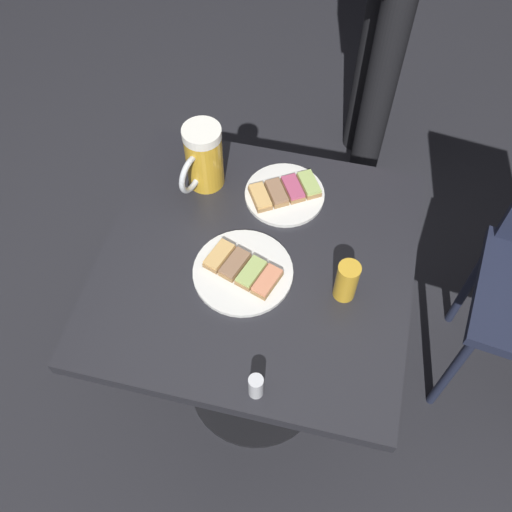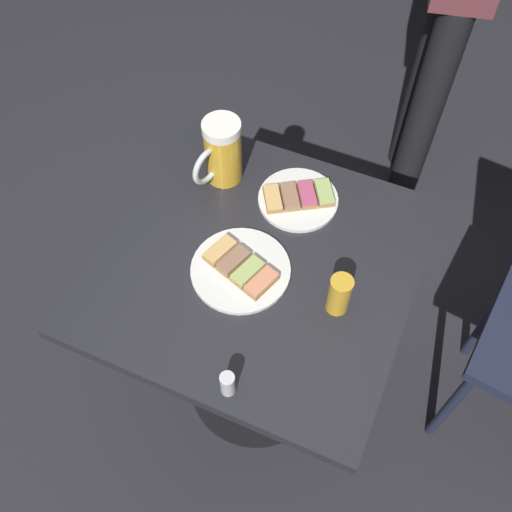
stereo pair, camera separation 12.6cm
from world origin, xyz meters
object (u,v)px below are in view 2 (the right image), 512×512
object	(u,v)px
beer_mug	(222,152)
beer_glass_small	(339,294)
plate_far	(298,198)
salt_shaker	(228,384)
plate_near	(241,269)

from	to	relation	value
beer_mug	beer_glass_small	distance (m)	0.45
plate_far	salt_shaker	world-z (taller)	salt_shaker
plate_near	beer_mug	distance (m)	0.29
plate_far	beer_mug	size ratio (longest dim) A/B	1.12
plate_far	beer_glass_small	world-z (taller)	beer_glass_small
plate_far	beer_glass_small	xyz separation A→B (m)	(0.18, -0.24, 0.04)
plate_near	salt_shaker	distance (m)	0.28
plate_near	beer_glass_small	world-z (taller)	beer_glass_small
plate_far	salt_shaker	distance (m)	0.50
beer_mug	beer_glass_small	bearing A→B (deg)	-31.71
plate_far	beer_glass_small	size ratio (longest dim) A/B	1.85
plate_far	beer_glass_small	bearing A→B (deg)	-52.61
plate_far	salt_shaker	size ratio (longest dim) A/B	3.01
plate_near	beer_mug	bearing A→B (deg)	123.27
beer_glass_small	salt_shaker	distance (m)	0.30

